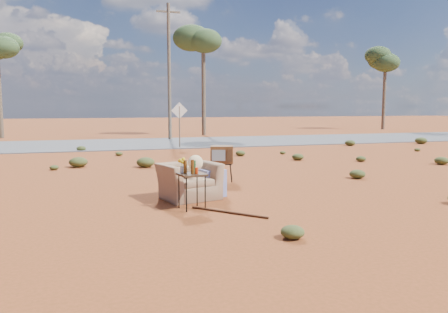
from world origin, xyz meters
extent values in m
plane|color=brown|center=(0.00, 0.00, 0.00)|extent=(140.00, 140.00, 0.00)
cube|color=#565659|center=(0.00, 15.00, 0.02)|extent=(140.00, 7.00, 0.04)
imported|color=#88664A|center=(-0.57, 0.55, 0.52)|extent=(1.35, 1.05, 1.04)
ellipsoid|color=#FBD799|center=(-0.63, 0.59, 0.60)|extent=(0.38, 0.38, 0.22)
ellipsoid|color=#FBD799|center=(-0.46, 0.37, 0.80)|extent=(0.33, 0.17, 0.33)
cube|color=navy|center=(-0.06, 0.80, 0.30)|extent=(0.68, 0.87, 0.61)
cube|color=black|center=(0.76, 2.47, 0.48)|extent=(0.63, 0.55, 0.03)
cylinder|color=black|center=(0.47, 2.37, 0.24)|extent=(0.03, 0.03, 0.48)
cylinder|color=black|center=(0.93, 2.22, 0.24)|extent=(0.03, 0.03, 0.48)
cylinder|color=black|center=(0.59, 2.72, 0.24)|extent=(0.03, 0.03, 0.48)
cylinder|color=black|center=(1.04, 2.57, 0.24)|extent=(0.03, 0.03, 0.48)
cube|color=brown|center=(0.76, 2.47, 0.72)|extent=(0.71, 0.62, 0.46)
cube|color=gray|center=(0.60, 2.27, 0.72)|extent=(0.34, 0.13, 0.29)
cube|color=#472D19|center=(0.88, 2.18, 0.72)|extent=(0.13, 0.06, 0.33)
cube|color=#382314|center=(-0.72, -0.42, 0.68)|extent=(0.56, 0.56, 0.04)
cylinder|color=black|center=(-0.88, -0.64, 0.34)|extent=(0.02, 0.02, 0.68)
cylinder|color=black|center=(-0.50, -0.58, 0.34)|extent=(0.02, 0.02, 0.68)
cylinder|color=black|center=(-0.95, -0.26, 0.34)|extent=(0.02, 0.02, 0.68)
cylinder|color=black|center=(-0.56, -0.19, 0.34)|extent=(0.02, 0.02, 0.68)
cylinder|color=#4E2B0D|center=(-0.85, -0.39, 0.83)|extent=(0.07, 0.07, 0.25)
cylinder|color=#4E2B0D|center=(-0.73, -0.50, 0.84)|extent=(0.06, 0.06, 0.27)
cylinder|color=#214E26|center=(-0.64, -0.31, 0.82)|extent=(0.06, 0.06, 0.23)
cylinder|color=red|center=(-0.65, -0.50, 0.76)|extent=(0.06, 0.06, 0.13)
cylinder|color=silver|center=(-0.89, -0.30, 0.77)|extent=(0.08, 0.08, 0.14)
ellipsoid|color=yellow|center=(-0.89, -0.30, 0.93)|extent=(0.16, 0.16, 0.12)
cylinder|color=#462312|center=(-0.15, -0.98, 0.02)|extent=(1.14, 1.24, 0.04)
cylinder|color=brown|center=(1.50, 12.00, 1.00)|extent=(0.06, 0.06, 2.00)
cube|color=silver|center=(1.50, 12.00, 1.80)|extent=(0.78, 0.04, 0.78)
cylinder|color=brown|center=(5.00, 21.00, 3.50)|extent=(0.28, 0.28, 7.00)
ellipsoid|color=#3D552B|center=(5.00, 21.00, 6.50)|extent=(3.20, 3.20, 2.20)
cylinder|color=brown|center=(22.00, 24.00, 3.25)|extent=(0.28, 0.28, 6.50)
ellipsoid|color=#3D552B|center=(22.00, 24.00, 6.00)|extent=(3.20, 3.20, 2.20)
cylinder|color=brown|center=(2.00, 17.50, 4.00)|extent=(0.20, 0.20, 8.00)
cube|color=brown|center=(2.00, 17.50, 7.50)|extent=(1.40, 0.10, 0.10)
ellipsoid|color=#455023|center=(4.50, 1.80, 0.12)|extent=(0.44, 0.44, 0.24)
ellipsoid|color=#455023|center=(-3.00, 6.50, 0.17)|extent=(0.60, 0.60, 0.33)
ellipsoid|color=#455023|center=(6.80, 5.00, 0.10)|extent=(0.36, 0.36, 0.20)
ellipsoid|color=#455023|center=(3.20, 8.00, 0.11)|extent=(0.40, 0.40, 0.22)
ellipsoid|color=#455023|center=(-1.50, 9.50, 0.08)|extent=(0.30, 0.30, 0.17)
ellipsoid|color=#455023|center=(9.00, 3.50, 0.13)|extent=(0.48, 0.48, 0.26)
camera|label=1|loc=(-2.57, -8.60, 1.99)|focal=35.00mm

